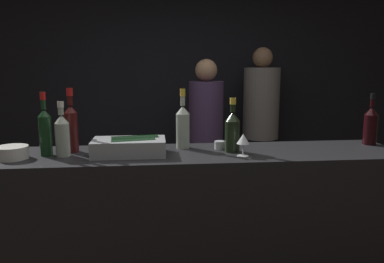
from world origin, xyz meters
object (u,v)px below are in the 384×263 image
object	(u,v)px
bowl_white	(12,152)
red_wine_bottle_burgundy	(45,130)
red_wine_bottle_tall	(72,126)
person_blond_tee	(261,122)
white_wine_bottle	(62,134)
rose_wine_bottle	(183,125)
person_in_hoodie	(206,135)
candle_votive	(219,145)
ice_bin_with_bottles	(130,146)
wine_glass	(243,140)
champagne_bottle	(232,130)
red_wine_bottle_black_foil	(371,124)

from	to	relation	value
bowl_white	red_wine_bottle_burgundy	bearing A→B (deg)	20.11
red_wine_bottle_tall	person_blond_tee	world-z (taller)	person_blond_tee
white_wine_bottle	person_blond_tee	xyz separation A→B (m)	(1.65, 1.77, -0.23)
rose_wine_bottle	person_in_hoodie	world-z (taller)	person_in_hoodie
candle_votive	person_in_hoodie	bearing A→B (deg)	85.56
bowl_white	red_wine_bottle_tall	bearing A→B (deg)	24.94
candle_votive	rose_wine_bottle	size ratio (longest dim) A/B	0.17
rose_wine_bottle	person_in_hoodie	distance (m)	1.38
person_blond_tee	bowl_white	bearing A→B (deg)	52.78
person_blond_tee	ice_bin_with_bottles	bearing A→B (deg)	63.71
candle_votive	white_wine_bottle	size ratio (longest dim) A/B	0.20
wine_glass	red_wine_bottle_burgundy	world-z (taller)	red_wine_bottle_burgundy
ice_bin_with_bottles	champagne_bottle	xyz separation A→B (m)	(0.59, 0.02, 0.08)
champagne_bottle	person_blond_tee	xyz separation A→B (m)	(0.68, 1.76, -0.23)
bowl_white	red_wine_bottle_tall	xyz separation A→B (m)	(0.29, 0.14, 0.12)
red_wine_bottle_burgundy	red_wine_bottle_tall	bearing A→B (deg)	30.59
red_wine_bottle_burgundy	white_wine_bottle	world-z (taller)	red_wine_bottle_burgundy
bowl_white	white_wine_bottle	bearing A→B (deg)	8.27
champagne_bottle	white_wine_bottle	bearing A→B (deg)	-179.38
rose_wine_bottle	person_blond_tee	distance (m)	1.91
red_wine_bottle_burgundy	rose_wine_bottle	world-z (taller)	rose_wine_bottle
bowl_white	white_wine_bottle	world-z (taller)	white_wine_bottle
red_wine_bottle_burgundy	rose_wine_bottle	distance (m)	0.79
rose_wine_bottle	red_wine_bottle_tall	bearing A→B (deg)	-176.22
champagne_bottle	red_wine_bottle_tall	xyz separation A→B (m)	(-0.93, 0.09, 0.03)
red_wine_bottle_burgundy	champagne_bottle	distance (m)	1.06
white_wine_bottle	rose_wine_bottle	xyz separation A→B (m)	(0.68, 0.14, 0.02)
bowl_white	white_wine_bottle	distance (m)	0.28
red_wine_bottle_burgundy	champagne_bottle	xyz separation A→B (m)	(1.06, -0.01, -0.02)
champagne_bottle	red_wine_bottle_burgundy	bearing A→B (deg)	179.37
person_blond_tee	rose_wine_bottle	bearing A→B (deg)	68.72
bowl_white	red_wine_bottle_tall	size ratio (longest dim) A/B	0.45
ice_bin_with_bottles	red_wine_bottle_burgundy	distance (m)	0.48
ice_bin_with_bottles	red_wine_bottle_burgundy	world-z (taller)	red_wine_bottle_burgundy
red_wine_bottle_black_foil	white_wine_bottle	distance (m)	1.89
ice_bin_with_bottles	bowl_white	distance (m)	0.64
ice_bin_with_bottles	red_wine_bottle_tall	world-z (taller)	red_wine_bottle_tall
rose_wine_bottle	red_wine_bottle_black_foil	bearing A→B (deg)	-0.76
red_wine_bottle_black_foil	person_in_hoodie	size ratio (longest dim) A/B	0.20
ice_bin_with_bottles	person_in_hoodie	world-z (taller)	person_in_hoodie
person_blond_tee	white_wine_bottle	bearing A→B (deg)	56.39
candle_votive	red_wine_bottle_burgundy	world-z (taller)	red_wine_bottle_burgundy
ice_bin_with_bottles	champagne_bottle	size ratio (longest dim) A/B	1.29
ice_bin_with_bottles	red_wine_bottle_burgundy	xyz separation A→B (m)	(-0.47, 0.03, 0.10)
red_wine_bottle_burgundy	champagne_bottle	size ratio (longest dim) A/B	1.13
bowl_white	rose_wine_bottle	size ratio (longest dim) A/B	0.47
wine_glass	rose_wine_bottle	bearing A→B (deg)	141.89
white_wine_bottle	red_wine_bottle_tall	xyz separation A→B (m)	(0.03, 0.10, 0.03)
red_wine_bottle_burgundy	white_wine_bottle	bearing A→B (deg)	-12.77
red_wine_bottle_tall	red_wine_bottle_burgundy	bearing A→B (deg)	-149.41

